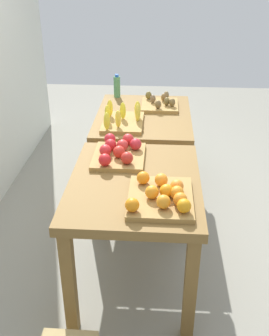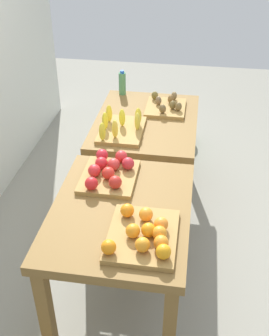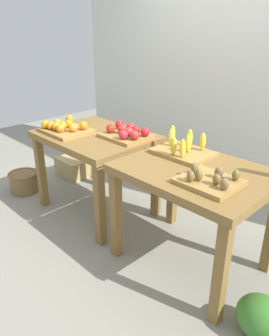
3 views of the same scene
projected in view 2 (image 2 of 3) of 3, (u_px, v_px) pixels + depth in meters
The scene contains 9 objects.
ground_plane at pixel (135, 241), 3.30m from camera, with size 8.00×8.00×0.00m, color gray.
display_table_left at pixel (121, 224), 2.47m from camera, with size 1.04×0.80×0.79m.
display_table_right at pixel (146, 132), 3.39m from camera, with size 1.04×0.80×0.79m.
orange_bin at pixel (144, 234), 2.16m from camera, with size 0.44×0.38×0.11m.
apple_bin at pixel (109, 172), 2.63m from camera, with size 0.43×0.34×0.11m.
banana_crate at pixel (121, 127), 3.12m from camera, with size 0.45×0.32×0.17m.
kiwi_bin at pixel (166, 106), 3.45m from camera, with size 0.36×0.32×0.10m.
water_bottle at pixel (122, 83), 3.67m from camera, with size 0.06×0.06×0.22m.
watermelon_pile at pixel (180, 140), 4.35m from camera, with size 0.68×0.36×0.27m.
Camera 2 is at (-2.39, -0.37, 2.32)m, focal length 44.78 mm.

